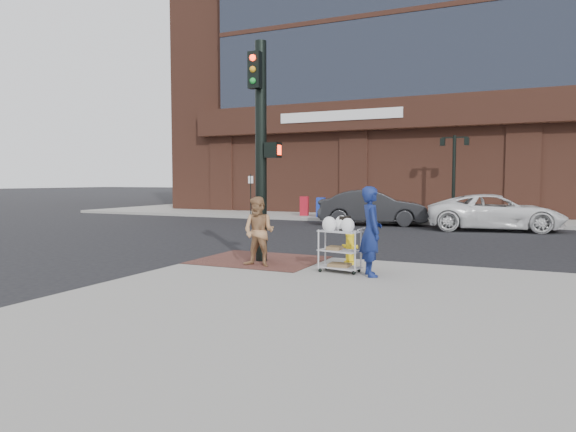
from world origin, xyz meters
The scene contains 14 objects.
ground centered at (0.00, 0.00, 0.00)m, with size 220.00×220.00×0.00m, color black.
brick_curb_ramp centered at (-0.60, 0.90, 0.16)m, with size 2.80×2.40×0.01m, color #543027.
bank_building centered at (5.00, 31.00, 14.15)m, with size 42.00×26.00×28.00m, color brown.
lamp_post centered at (2.00, 16.00, 2.62)m, with size 1.32×0.22×4.00m.
parking_sign centered at (-8.50, 15.00, 1.25)m, with size 0.05×0.05×2.20m, color black.
traffic_signal_pole centered at (-0.48, 0.77, 2.83)m, with size 0.61×0.51×5.00m.
woman_blue centered at (2.30, 0.05, 1.03)m, with size 0.64×0.42×1.76m, color navy.
pedestrian_tan centered at (-0.22, 0.14, 0.91)m, with size 0.74×0.57×1.52m, color #A2754C.
sedan_dark centered at (-1.14, 12.90, 0.79)m, with size 1.68×4.81×1.58m, color black.
minivan_white centered at (4.02, 12.52, 0.73)m, with size 2.42×5.25×1.46m, color white.
utility_cart centered at (1.61, 0.20, 0.67)m, with size 0.91×0.64×1.15m.
fire_hydrant centered at (1.50, 1.22, 0.54)m, with size 0.36×0.25×0.76m.
newsbox_red centered at (-5.47, 15.36, 0.66)m, with size 0.43×0.39×1.01m, color #A91321.
newsbox_blue centered at (-4.34, 14.82, 0.65)m, with size 0.42×0.38×0.99m, color #1A33A9.
Camera 1 is at (4.93, -9.67, 2.02)m, focal length 32.00 mm.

